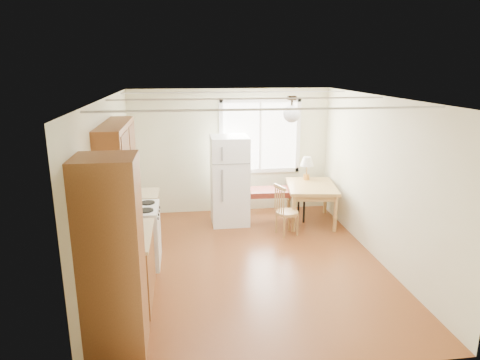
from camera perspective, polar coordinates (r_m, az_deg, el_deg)
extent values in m
cube|color=#5B2A12|center=(6.70, 1.24, -10.91)|extent=(4.60, 5.60, 0.12)
cube|color=white|center=(6.04, 1.38, 10.93)|extent=(4.60, 5.60, 0.12)
cube|color=beige|center=(8.67, -1.28, 3.85)|extent=(4.60, 0.10, 2.50)
cube|color=beige|center=(3.96, 7.06, -10.27)|extent=(4.60, 0.10, 2.50)
cube|color=beige|center=(6.27, -17.05, -1.20)|extent=(0.10, 5.60, 2.50)
cube|color=beige|center=(6.85, 18.06, 0.06)|extent=(0.10, 5.60, 2.50)
cube|color=brown|center=(4.57, -16.69, -9.95)|extent=(0.60, 0.60, 2.10)
cube|color=brown|center=(5.73, -14.72, -11.39)|extent=(0.60, 1.10, 0.86)
cube|color=tan|center=(5.55, -14.93, -7.21)|extent=(0.62, 1.14, 0.04)
cube|color=white|center=(6.67, -13.49, -7.24)|extent=(0.65, 0.76, 0.90)
cube|color=brown|center=(7.38, -13.13, -5.20)|extent=(0.60, 0.60, 0.86)
cube|color=brown|center=(5.97, -16.15, 3.99)|extent=(0.33, 1.60, 0.70)
cube|color=white|center=(8.69, 2.68, 5.87)|extent=(1.50, 0.02, 1.35)
cylinder|color=black|center=(6.58, 6.96, 10.81)|extent=(0.14, 0.14, 0.06)
cylinder|color=black|center=(6.59, 6.93, 9.94)|extent=(0.03, 0.03, 0.16)
sphere|color=white|center=(6.60, 6.89, 8.73)|extent=(0.26, 0.26, 0.26)
cube|color=white|center=(8.05, -1.39, -0.04)|extent=(0.69, 0.69, 1.68)
cube|color=gray|center=(7.63, -1.12, 2.15)|extent=(0.69, 0.02, 0.02)
cube|color=gray|center=(7.65, -2.38, 0.43)|extent=(0.03, 0.03, 1.01)
cube|color=maroon|center=(8.24, 4.38, -1.59)|extent=(1.39, 0.55, 0.11)
cylinder|color=black|center=(8.05, 0.59, -4.31)|extent=(0.04, 0.04, 0.53)
cylinder|color=black|center=(8.29, 8.53, -3.91)|extent=(0.04, 0.04, 0.53)
cylinder|color=black|center=(8.42, 0.21, -3.45)|extent=(0.04, 0.04, 0.53)
cylinder|color=black|center=(8.64, 7.82, -3.09)|extent=(0.04, 0.04, 0.53)
cube|color=olive|center=(8.23, 9.50, -0.86)|extent=(1.06, 1.30, 0.06)
cube|color=olive|center=(8.25, 9.48, -1.39)|extent=(0.94, 1.19, 0.10)
cylinder|color=olive|center=(7.80, 7.20, -4.51)|extent=(0.07, 0.07, 0.68)
cylinder|color=olive|center=(7.91, 12.59, -4.47)|extent=(0.07, 0.07, 0.68)
cylinder|color=olive|center=(8.78, 6.51, -2.23)|extent=(0.07, 0.07, 0.68)
cylinder|color=olive|center=(8.88, 11.31, -2.23)|extent=(0.07, 0.07, 0.68)
cylinder|color=olive|center=(7.64, 6.29, -4.34)|extent=(0.40, 0.40, 0.05)
cylinder|color=olive|center=(7.53, 5.91, -6.27)|extent=(0.04, 0.04, 0.41)
cylinder|color=olive|center=(7.67, 7.66, -5.93)|extent=(0.04, 0.04, 0.41)
cylinder|color=olive|center=(7.75, 4.86, -5.62)|extent=(0.04, 0.04, 0.41)
cylinder|color=olive|center=(7.89, 6.58, -5.30)|extent=(0.04, 0.04, 0.41)
cylinder|color=#BD863C|center=(8.57, 8.84, 0.39)|extent=(0.12, 0.12, 0.11)
cylinder|color=#BD863C|center=(8.54, 8.87, 1.31)|extent=(0.02, 0.02, 0.18)
cone|color=silver|center=(8.50, 8.92, 2.47)|extent=(0.27, 0.27, 0.18)
cube|color=black|center=(5.67, -15.10, -6.04)|extent=(0.26, 0.29, 0.09)
cube|color=black|center=(5.51, -15.36, -4.46)|extent=(0.21, 0.12, 0.31)
cylinder|color=black|center=(5.68, -15.11, -4.79)|extent=(0.16, 0.16, 0.13)
cylinder|color=red|center=(5.70, -15.65, -5.46)|extent=(0.13, 0.13, 0.18)
sphere|color=red|center=(5.66, -15.74, -4.29)|extent=(0.06, 0.06, 0.06)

